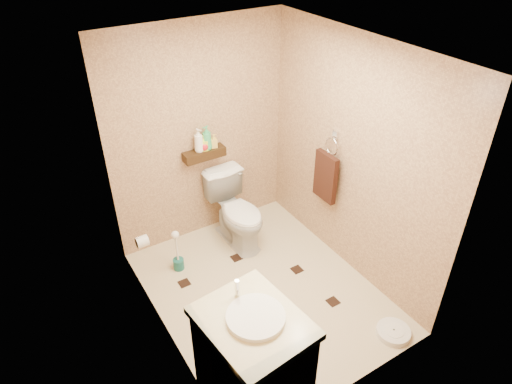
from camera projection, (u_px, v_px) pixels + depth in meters
ground at (263, 291)px, 4.57m from camera, size 2.50×2.50×0.00m
wall_back at (200, 136)px, 4.79m from camera, size 2.00×0.04×2.40m
wall_front at (366, 279)px, 3.02m from camera, size 2.00×0.04×2.40m
wall_left at (154, 230)px, 3.47m from camera, size 0.04×2.50×2.40m
wall_right at (352, 161)px, 4.35m from camera, size 0.04×2.50×2.40m
ceiling at (266, 51)px, 3.25m from camera, size 2.00×2.50×0.02m
wall_shelf at (204, 154)px, 4.83m from camera, size 0.46×0.14×0.10m
floor_accents at (267, 292)px, 4.56m from camera, size 1.24×1.42×0.01m
toilet at (238, 211)px, 5.02m from camera, size 0.47×0.80×0.81m
vanity at (253, 362)px, 3.32m from camera, size 0.70×0.82×1.08m
bathroom_scale at (393, 332)px, 4.11m from camera, size 0.40×0.40×0.06m
toilet_brush at (178, 256)px, 4.75m from camera, size 0.11×0.11×0.50m
towel_ring at (326, 175)px, 4.63m from camera, size 0.12×0.30×0.76m
toilet_paper at (142, 241)px, 4.28m from camera, size 0.12×0.11×0.12m
bottle_a at (199, 140)px, 4.71m from camera, size 0.13×0.13×0.26m
bottle_b at (203, 143)px, 4.76m from camera, size 0.09×0.09×0.17m
bottle_c at (204, 144)px, 4.77m from camera, size 0.14×0.14×0.14m
bottle_d at (207, 138)px, 4.75m from camera, size 0.13×0.13×0.26m
bottle_e at (214, 141)px, 4.82m from camera, size 0.08×0.08×0.15m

